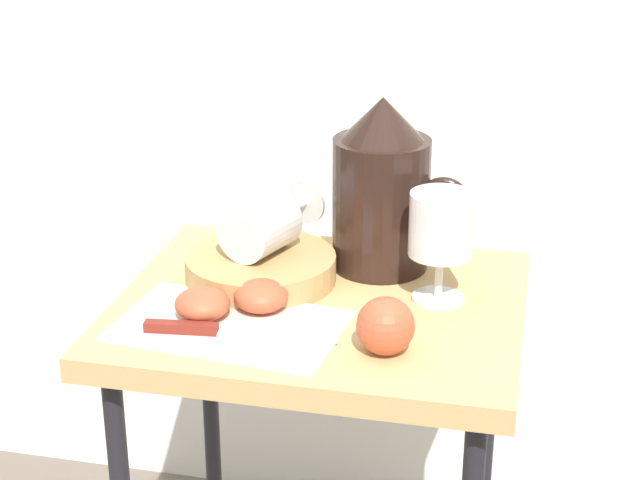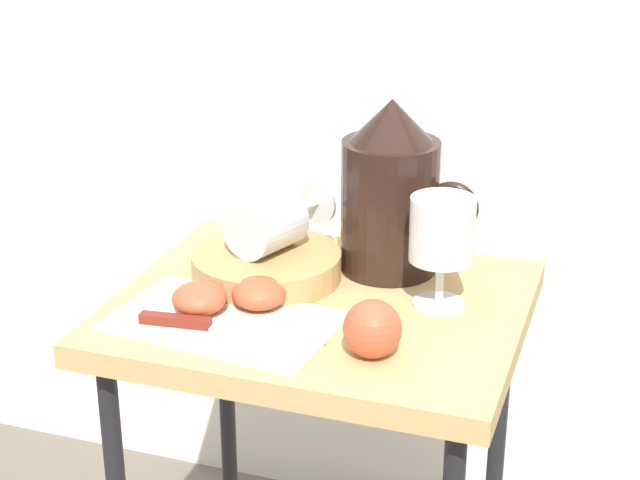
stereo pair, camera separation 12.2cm
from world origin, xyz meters
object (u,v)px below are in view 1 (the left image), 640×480
at_px(basket_tray, 261,268).
at_px(apple_whole, 385,326).
at_px(wine_glass_tipped_near, 262,225).
at_px(apple_half_left, 202,304).
at_px(apple_half_right, 261,296).
at_px(wine_glass_upright, 441,231).
at_px(pitcher, 382,200).
at_px(knife, 211,330).
at_px(table, 320,359).

height_order(basket_tray, apple_whole, apple_whole).
distance_m(basket_tray, apple_whole, 0.24).
bearing_deg(wine_glass_tipped_near, apple_half_left, -104.97).
bearing_deg(apple_half_right, wine_glass_upright, 21.76).
bearing_deg(wine_glass_upright, pitcher, 134.59).
xyz_separation_m(pitcher, apple_half_right, (-0.12, -0.17, -0.07)).
relative_size(wine_glass_tipped_near, knife, 0.72).
distance_m(wine_glass_upright, knife, 0.30).
bearing_deg(wine_glass_tipped_near, apple_half_right, -75.45).
distance_m(pitcher, knife, 0.30).
relative_size(basket_tray, apple_half_left, 2.94).
xyz_separation_m(apple_half_left, apple_whole, (0.22, -0.03, 0.01)).
relative_size(wine_glass_tipped_near, apple_whole, 2.47).
bearing_deg(table, basket_tray, 154.50).
bearing_deg(basket_tray, wine_glass_tipped_near, 90.91).
bearing_deg(wine_glass_upright, wine_glass_tipped_near, 175.50).
bearing_deg(pitcher, apple_half_left, -130.95).
bearing_deg(wine_glass_upright, basket_tray, 177.88).
distance_m(wine_glass_tipped_near, knife, 0.18).
height_order(apple_half_right, knife, apple_half_right).
xyz_separation_m(basket_tray, apple_whole, (0.18, -0.15, 0.02)).
relative_size(pitcher, wine_glass_upright, 1.65).
relative_size(apple_half_left, apple_whole, 1.00).
bearing_deg(wine_glass_tipped_near, wine_glass_upright, -4.50).
relative_size(table, wine_glass_tipped_near, 4.23).
height_order(table, apple_whole, apple_whole).
height_order(apple_half_left, apple_whole, apple_whole).
distance_m(apple_half_left, knife, 0.05).
bearing_deg(apple_half_right, apple_half_left, -149.76).
distance_m(table, basket_tray, 0.14).
distance_m(wine_glass_upright, apple_half_left, 0.30).
height_order(pitcher, knife, pitcher).
relative_size(wine_glass_upright, apple_whole, 2.13).
height_order(apple_half_left, apple_half_right, same).
xyz_separation_m(wine_glass_tipped_near, apple_half_right, (0.03, -0.10, -0.05)).
bearing_deg(table, pitcher, 65.64).
height_order(basket_tray, pitcher, pitcher).
bearing_deg(knife, apple_half_right, 61.93).
height_order(wine_glass_upright, knife, wine_glass_upright).
distance_m(pitcher, wine_glass_upright, 0.12).
bearing_deg(table, wine_glass_upright, 13.12).
distance_m(wine_glass_upright, wine_glass_tipped_near, 0.23).
bearing_deg(knife, table, 50.36).
relative_size(table, apple_half_left, 10.44).
bearing_deg(apple_half_left, basket_tray, 73.89).
bearing_deg(basket_tray, wine_glass_upright, -2.12).
bearing_deg(pitcher, wine_glass_tipped_near, -153.72).
bearing_deg(apple_half_left, wine_glass_upright, 23.85).
bearing_deg(knife, basket_tray, 85.27).
relative_size(wine_glass_tipped_near, apple_half_right, 2.47).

